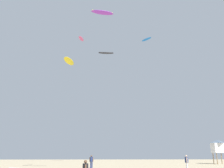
{
  "coord_description": "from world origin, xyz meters",
  "views": [
    {
      "loc": [
        -0.75,
        -12.12,
        2.11
      ],
      "look_at": [
        0.0,
        15.83,
        9.81
      ],
      "focal_mm": 39.5,
      "sensor_mm": 36.0,
      "label": 1
    }
  ],
  "objects_px": {
    "person_left": "(187,161)",
    "kite_aloft_1": "(102,12)",
    "kite_aloft_2": "(69,61)",
    "person_midground": "(91,161)",
    "kite_aloft_4": "(146,39)",
    "lifeguard_tower": "(218,146)",
    "kite_aloft_3": "(81,39)",
    "kite_aloft_0": "(106,53)"
  },
  "relations": [
    {
      "from": "person_left",
      "to": "person_midground",
      "type": "bearing_deg",
      "value": -10.79
    },
    {
      "from": "person_midground",
      "to": "kite_aloft_2",
      "type": "bearing_deg",
      "value": -33.98
    },
    {
      "from": "lifeguard_tower",
      "to": "kite_aloft_4",
      "type": "bearing_deg",
      "value": 142.54
    },
    {
      "from": "person_midground",
      "to": "lifeguard_tower",
      "type": "distance_m",
      "value": 24.56
    },
    {
      "from": "kite_aloft_2",
      "to": "kite_aloft_3",
      "type": "height_order",
      "value": "kite_aloft_3"
    },
    {
      "from": "kite_aloft_0",
      "to": "kite_aloft_2",
      "type": "relative_size",
      "value": 1.04
    },
    {
      "from": "person_midground",
      "to": "kite_aloft_4",
      "type": "relative_size",
      "value": 0.6
    },
    {
      "from": "lifeguard_tower",
      "to": "kite_aloft_0",
      "type": "distance_m",
      "value": 27.94
    },
    {
      "from": "person_left",
      "to": "kite_aloft_1",
      "type": "distance_m",
      "value": 20.39
    },
    {
      "from": "kite_aloft_0",
      "to": "person_midground",
      "type": "bearing_deg",
      "value": -97.72
    },
    {
      "from": "kite_aloft_1",
      "to": "person_left",
      "type": "bearing_deg",
      "value": 19.86
    },
    {
      "from": "person_left",
      "to": "lifeguard_tower",
      "type": "height_order",
      "value": "lifeguard_tower"
    },
    {
      "from": "kite_aloft_0",
      "to": "person_left",
      "type": "bearing_deg",
      "value": -62.02
    },
    {
      "from": "lifeguard_tower",
      "to": "person_midground",
      "type": "bearing_deg",
      "value": -154.38
    },
    {
      "from": "person_midground",
      "to": "lifeguard_tower",
      "type": "height_order",
      "value": "lifeguard_tower"
    },
    {
      "from": "kite_aloft_4",
      "to": "lifeguard_tower",
      "type": "bearing_deg",
      "value": -37.46
    },
    {
      "from": "kite_aloft_4",
      "to": "kite_aloft_1",
      "type": "bearing_deg",
      "value": -110.66
    },
    {
      "from": "kite_aloft_4",
      "to": "kite_aloft_3",
      "type": "bearing_deg",
      "value": -156.44
    },
    {
      "from": "person_midground",
      "to": "kite_aloft_0",
      "type": "relative_size",
      "value": 0.5
    },
    {
      "from": "kite_aloft_1",
      "to": "kite_aloft_2",
      "type": "height_order",
      "value": "kite_aloft_1"
    },
    {
      "from": "kite_aloft_0",
      "to": "kite_aloft_3",
      "type": "relative_size",
      "value": 1.36
    },
    {
      "from": "person_midground",
      "to": "kite_aloft_1",
      "type": "bearing_deg",
      "value": 25.51
    },
    {
      "from": "person_left",
      "to": "kite_aloft_4",
      "type": "relative_size",
      "value": 0.63
    },
    {
      "from": "person_midground",
      "to": "kite_aloft_3",
      "type": "xyz_separation_m",
      "value": [
        -3.29,
        12.31,
        23.67
      ]
    },
    {
      "from": "person_left",
      "to": "kite_aloft_4",
      "type": "distance_m",
      "value": 35.32
    },
    {
      "from": "lifeguard_tower",
      "to": "kite_aloft_1",
      "type": "height_order",
      "value": "kite_aloft_1"
    },
    {
      "from": "kite_aloft_3",
      "to": "kite_aloft_4",
      "type": "height_order",
      "value": "kite_aloft_4"
    },
    {
      "from": "lifeguard_tower",
      "to": "kite_aloft_2",
      "type": "distance_m",
      "value": 30.57
    },
    {
      "from": "person_left",
      "to": "lifeguard_tower",
      "type": "distance_m",
      "value": 18.41
    },
    {
      "from": "kite_aloft_1",
      "to": "kite_aloft_2",
      "type": "relative_size",
      "value": 0.9
    },
    {
      "from": "lifeguard_tower",
      "to": "kite_aloft_1",
      "type": "distance_m",
      "value": 31.71
    },
    {
      "from": "kite_aloft_3",
      "to": "lifeguard_tower",
      "type": "bearing_deg",
      "value": -3.91
    },
    {
      "from": "person_left",
      "to": "kite_aloft_1",
      "type": "height_order",
      "value": "kite_aloft_1"
    },
    {
      "from": "person_midground",
      "to": "kite_aloft_3",
      "type": "distance_m",
      "value": 26.88
    },
    {
      "from": "kite_aloft_0",
      "to": "kite_aloft_1",
      "type": "relative_size",
      "value": 1.16
    },
    {
      "from": "kite_aloft_3",
      "to": "kite_aloft_0",
      "type": "bearing_deg",
      "value": 15.1
    },
    {
      "from": "kite_aloft_2",
      "to": "kite_aloft_3",
      "type": "bearing_deg",
      "value": 90.38
    },
    {
      "from": "kite_aloft_4",
      "to": "person_midground",
      "type": "bearing_deg",
      "value": -121.38
    },
    {
      "from": "person_left",
      "to": "lifeguard_tower",
      "type": "relative_size",
      "value": 0.42
    },
    {
      "from": "person_left",
      "to": "kite_aloft_3",
      "type": "bearing_deg",
      "value": -38.6
    },
    {
      "from": "kite_aloft_0",
      "to": "kite_aloft_4",
      "type": "bearing_deg",
      "value": 27.72
    },
    {
      "from": "kite_aloft_2",
      "to": "kite_aloft_4",
      "type": "height_order",
      "value": "kite_aloft_4"
    }
  ]
}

